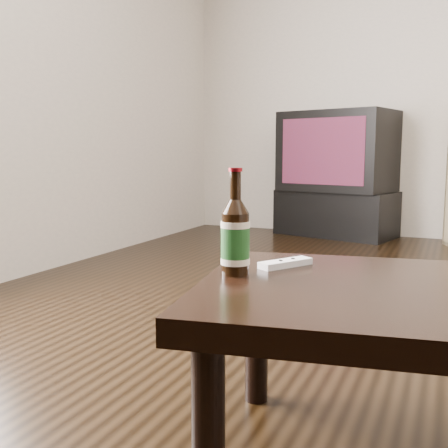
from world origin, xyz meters
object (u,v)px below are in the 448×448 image
at_px(tv_stand, 336,213).
at_px(tv, 337,151).
at_px(beer_bottle, 235,237).
at_px(remote, 285,263).

distance_m(tv_stand, tv, 0.54).
height_order(tv, beer_bottle, tv).
bearing_deg(tv_stand, remote, -65.72).
bearing_deg(remote, beer_bottle, -91.42).
bearing_deg(tv_stand, beer_bottle, -67.51).
bearing_deg(beer_bottle, tv, 97.59).
distance_m(tv_stand, beer_bottle, 3.49).
relative_size(beer_bottle, remote, 1.69).
xyz_separation_m(tv, beer_bottle, (0.46, -3.44, -0.22)).
xyz_separation_m(tv_stand, beer_bottle, (0.46, -3.44, 0.33)).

